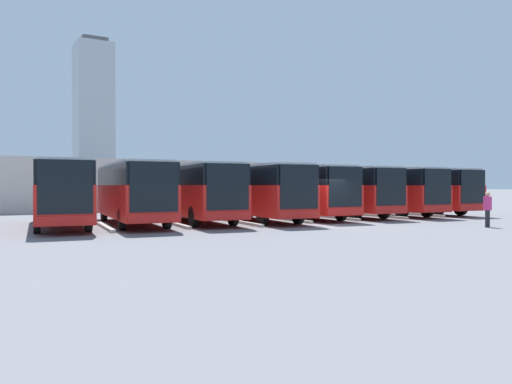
# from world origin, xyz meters

# --- Properties ---
(ground_plane) EXTENTS (600.00, 600.00, 0.00)m
(ground_plane) POSITION_xyz_m (0.00, 0.00, 0.00)
(ground_plane) COLOR slate
(bus_0) EXTENTS (3.61, 11.25, 3.32)m
(bus_0) POSITION_xyz_m (-12.89, -5.78, 1.85)
(bus_0) COLOR red
(bus_0) RESTS_ON ground_plane
(curb_divider_0) EXTENTS (0.83, 5.58, 0.15)m
(curb_divider_0) POSITION_xyz_m (-11.05, -4.15, 0.07)
(curb_divider_0) COLOR #B2B2AD
(curb_divider_0) RESTS_ON ground_plane
(bus_1) EXTENTS (3.61, 11.25, 3.32)m
(bus_1) POSITION_xyz_m (-9.21, -5.58, 1.85)
(bus_1) COLOR red
(bus_1) RESTS_ON ground_plane
(curb_divider_1) EXTENTS (0.83, 5.58, 0.15)m
(curb_divider_1) POSITION_xyz_m (-7.37, -3.94, 0.07)
(curb_divider_1) COLOR #B2B2AD
(curb_divider_1) RESTS_ON ground_plane
(bus_2) EXTENTS (3.61, 11.25, 3.32)m
(bus_2) POSITION_xyz_m (-5.52, -5.89, 1.85)
(bus_2) COLOR red
(bus_2) RESTS_ON ground_plane
(curb_divider_2) EXTENTS (0.83, 5.58, 0.15)m
(curb_divider_2) POSITION_xyz_m (-3.68, -4.26, 0.07)
(curb_divider_2) COLOR #B2B2AD
(curb_divider_2) RESTS_ON ground_plane
(bus_3) EXTENTS (3.61, 11.25, 3.32)m
(bus_3) POSITION_xyz_m (-1.84, -5.70, 1.85)
(bus_3) COLOR red
(bus_3) RESTS_ON ground_plane
(curb_divider_3) EXTENTS (0.83, 5.58, 0.15)m
(curb_divider_3) POSITION_xyz_m (-0.00, -4.07, 0.07)
(curb_divider_3) COLOR #B2B2AD
(curb_divider_3) RESTS_ON ground_plane
(bus_4) EXTENTS (3.61, 11.25, 3.32)m
(bus_4) POSITION_xyz_m (1.84, -4.91, 1.85)
(bus_4) COLOR red
(bus_4) RESTS_ON ground_plane
(curb_divider_4) EXTENTS (0.83, 5.58, 0.15)m
(curb_divider_4) POSITION_xyz_m (3.68, -3.28, 0.07)
(curb_divider_4) COLOR #B2B2AD
(curb_divider_4) RESTS_ON ground_plane
(bus_5) EXTENTS (3.61, 11.25, 3.32)m
(bus_5) POSITION_xyz_m (5.53, -5.62, 1.85)
(bus_5) COLOR red
(bus_5) RESTS_ON ground_plane
(curb_divider_5) EXTENTS (0.83, 5.58, 0.15)m
(curb_divider_5) POSITION_xyz_m (7.37, -3.98, 0.07)
(curb_divider_5) COLOR #B2B2AD
(curb_divider_5) RESTS_ON ground_plane
(bus_6) EXTENTS (3.61, 11.25, 3.32)m
(bus_6) POSITION_xyz_m (9.21, -5.60, 1.85)
(bus_6) COLOR red
(bus_6) RESTS_ON ground_plane
(curb_divider_6) EXTENTS (0.83, 5.58, 0.15)m
(curb_divider_6) POSITION_xyz_m (11.05, -3.96, 0.07)
(curb_divider_6) COLOR #B2B2AD
(curb_divider_6) RESTS_ON ground_plane
(bus_7) EXTENTS (3.61, 11.25, 3.32)m
(bus_7) POSITION_xyz_m (12.89, -5.86, 1.85)
(bus_7) COLOR red
(bus_7) RESTS_ON ground_plane
(pedestrian) EXTENTS (0.55, 0.55, 1.82)m
(pedestrian) POSITION_xyz_m (-6.06, 5.17, 0.98)
(pedestrian) COLOR black
(pedestrian) RESTS_ON ground_plane
(station_building) EXTENTS (33.12, 13.21, 4.42)m
(station_building) POSITION_xyz_m (0.00, -25.79, 2.24)
(station_building) COLOR beige
(station_building) RESTS_ON ground_plane
(office_tower) EXTENTS (16.63, 16.63, 72.15)m
(office_tower) POSITION_xyz_m (-34.31, -223.05, 35.47)
(office_tower) COLOR #ADB2B7
(office_tower) RESTS_ON ground_plane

